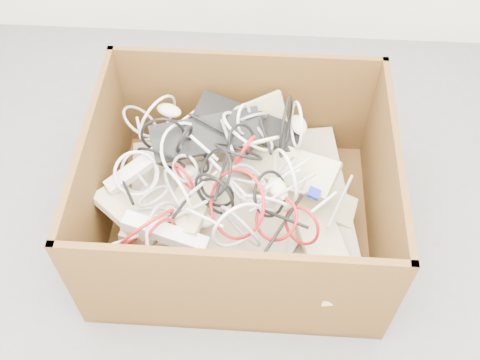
# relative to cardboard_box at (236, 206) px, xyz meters

# --- Properties ---
(ground) EXTENTS (3.00, 3.00, 0.00)m
(ground) POSITION_rel_cardboard_box_xyz_m (0.03, -0.21, -0.15)
(ground) COLOR #565658
(ground) RESTS_ON ground
(room_shell) EXTENTS (3.04, 3.04, 2.50)m
(room_shell) POSITION_rel_cardboard_box_xyz_m (0.03, -0.21, 1.10)
(room_shell) COLOR silver
(room_shell) RESTS_ON ground
(cardboard_box) EXTENTS (1.12, 0.94, 0.57)m
(cardboard_box) POSITION_rel_cardboard_box_xyz_m (0.00, 0.00, 0.00)
(cardboard_box) COLOR #3E2B0F
(cardboard_box) RESTS_ON ground
(keyboard_pile) EXTENTS (1.05, 0.89, 0.34)m
(keyboard_pile) POSITION_rel_cardboard_box_xyz_m (0.03, 0.04, 0.13)
(keyboard_pile) COLOR #C6C28C
(keyboard_pile) RESTS_ON cardboard_box
(mice_scatter) EXTENTS (0.63, 0.55, 0.16)m
(mice_scatter) POSITION_rel_cardboard_box_xyz_m (-0.04, 0.06, 0.21)
(mice_scatter) COLOR beige
(mice_scatter) RESTS_ON keyboard_pile
(power_strip_left) EXTENTS (0.27, 0.23, 0.12)m
(power_strip_left) POSITION_rel_cardboard_box_xyz_m (-0.37, 0.02, 0.21)
(power_strip_left) COLOR silver
(power_strip_left) RESTS_ON keyboard_pile
(power_strip_right) EXTENTS (0.32, 0.13, 0.10)m
(power_strip_right) POSITION_rel_cardboard_box_xyz_m (-0.23, -0.27, 0.21)
(power_strip_right) COLOR silver
(power_strip_right) RESTS_ON keyboard_pile
(vga_plug) EXTENTS (0.06, 0.05, 0.03)m
(vga_plug) POSITION_rel_cardboard_box_xyz_m (0.29, -0.06, 0.19)
(vga_plug) COLOR #0C18B9
(vga_plug) RESTS_ON keyboard_pile
(cable_tangle) EXTENTS (0.96, 0.85, 0.42)m
(cable_tangle) POSITION_rel_cardboard_box_xyz_m (-0.08, -0.03, 0.26)
(cable_tangle) COLOR black
(cable_tangle) RESTS_ON keyboard_pile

